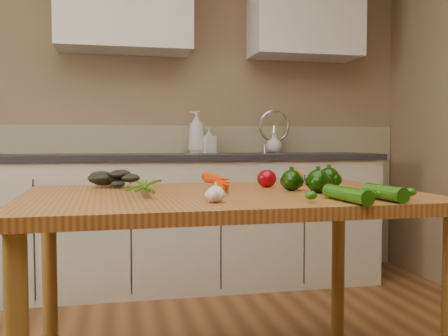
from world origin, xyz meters
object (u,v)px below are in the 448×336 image
zucchini_a (385,193)px  zucchini_b (347,194)px  table (225,216)px  leafy_greens (113,175)px  pepper_b (329,179)px  tomato_a (267,178)px  soap_bottle_c (274,143)px  soap_bottle_a (197,132)px  tomato_b (294,177)px  pepper_a (291,180)px  soap_bottle_b (209,140)px  carrot_bunch (195,183)px  garlic_bulb (216,194)px  pepper_c (318,181)px  tomato_c (320,178)px

zucchini_a → zucchini_b: (-0.14, -0.01, -0.00)m
table → leafy_greens: bearing=141.7°
pepper_b → tomato_a: bearing=150.3°
soap_bottle_c → pepper_b: (-0.30, -1.67, -0.14)m
soap_bottle_a → table: bearing=42.3°
soap_bottle_c → tomato_b: bearing=-15.2°
leafy_greens → tomato_a: bearing=-11.5°
pepper_b → zucchini_b: pepper_b is taller
pepper_a → zucchini_a: size_ratio=0.41×
soap_bottle_b → carrot_bunch: soap_bottle_b is taller
soap_bottle_c → garlic_bulb: (-0.84, -2.01, -0.16)m
tomato_a → soap_bottle_c: bearing=71.2°
soap_bottle_b → pepper_c: soap_bottle_b is taller
carrot_bunch → leafy_greens: 0.41m
garlic_bulb → pepper_c: (0.43, 0.21, 0.02)m
pepper_a → tomato_b: pepper_a is taller
table → soap_bottle_b: size_ratio=8.18×
leafy_greens → garlic_bulb: bearing=-61.8°
garlic_bulb → zucchini_a: bearing=-6.3°
tomato_b → carrot_bunch: bearing=-155.5°
pepper_a → tomato_b: bearing=67.5°
leafy_greens → pepper_b: bearing=-16.7°
soap_bottle_a → garlic_bulb: size_ratio=4.94×
tomato_a → leafy_greens: bearing=168.5°
garlic_bulb → soap_bottle_a: bearing=82.8°
garlic_bulb → pepper_c: 0.48m
tomato_a → zucchini_b: tomato_a is taller
pepper_b → pepper_c: size_ratio=0.99×
leafy_greens → table: bearing=-36.8°
soap_bottle_c → tomato_a: bearing=-19.7°
soap_bottle_a → tomato_a: soap_bottle_a is taller
garlic_bulb → table: bearing=72.3°
soap_bottle_c → pepper_c: 1.84m
soap_bottle_a → pepper_c: soap_bottle_a is taller
soap_bottle_a → tomato_c: 1.59m
zucchini_b → tomato_c: bearing=76.2°
tomato_c → garlic_bulb: bearing=-140.8°
pepper_a → zucchini_b: 0.38m
tomato_c → table: bearing=-161.3°
garlic_bulb → zucchini_a: 0.55m
pepper_a → tomato_c: size_ratio=1.00×
carrot_bunch → tomato_c: size_ratio=3.39×
soap_bottle_a → zucchini_b: 2.08m
carrot_bunch → tomato_a: size_ratio=3.35×
garlic_bulb → tomato_b: tomato_b is taller
soap_bottle_a → carrot_bunch: soap_bottle_a is taller
pepper_a → tomato_c: 0.22m
zucchini_b → tomato_b: bearing=85.6°
pepper_c → tomato_b: size_ratio=1.16×
garlic_bulb → pepper_a: bearing=40.5°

